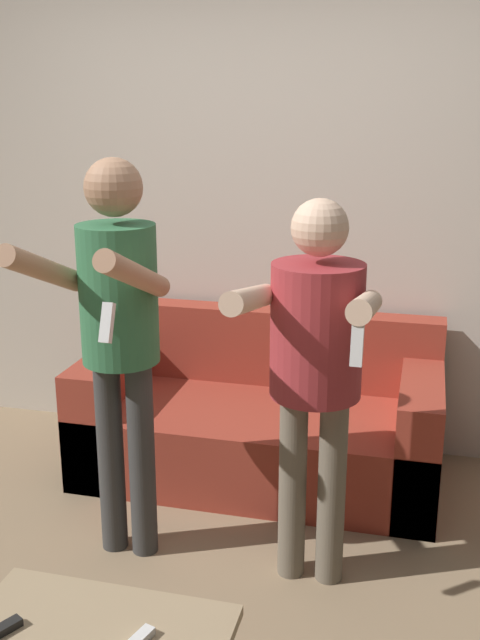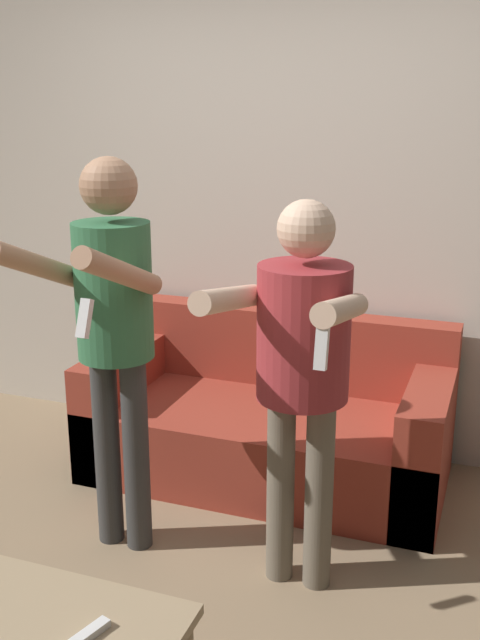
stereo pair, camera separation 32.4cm
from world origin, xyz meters
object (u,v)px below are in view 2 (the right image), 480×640
couch (269,424)px  remote_far (87,635)px  person_standing_right (302,355)px  coffee_table (50,638)px  person_standing_left (113,316)px

couch → remote_far: 1.83m
couch → remote_far: bearing=-88.7°
couch → remote_far: (0.04, -1.82, 0.13)m
couch → person_standing_right: 1.16m
coffee_table → remote_far: size_ratio=5.06×
person_standing_right → coffee_table: person_standing_right is taller
person_standing_right → remote_far: (-0.35, -0.98, -0.57)m
person_standing_right → couch: bearing=114.8°
couch → person_standing_right: person_standing_right is taller
coffee_table → couch: bearing=87.0°
person_standing_right → remote_far: bearing=-109.6°
person_standing_left → person_standing_right: bearing=0.1°
person_standing_left → remote_far: (0.43, -0.98, -0.64)m
person_standing_left → person_standing_right: 0.79m
person_standing_right → person_standing_left: bearing=-179.9°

